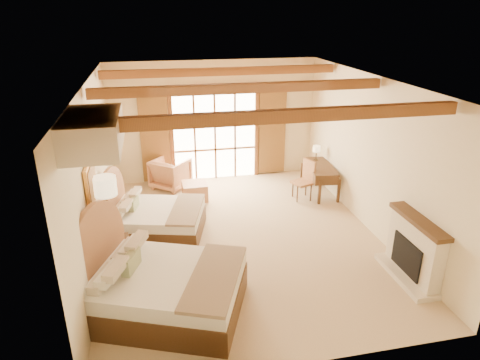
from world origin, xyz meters
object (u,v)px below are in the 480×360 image
object	(u,v)px
bed_far	(149,218)
nightstand	(118,256)
desk	(319,178)
bed_near	(155,287)
armchair	(171,173)

from	to	relation	value
bed_far	nightstand	distance (m)	1.36
bed_far	desk	size ratio (longest dim) A/B	1.57
nightstand	desk	xyz separation A→B (m)	(4.84, 2.54, 0.10)
desk	bed_near	bearing A→B (deg)	-130.18
bed_far	desk	distance (m)	4.47
armchair	nightstand	bearing A→B (deg)	111.93
bed_near	desk	bearing A→B (deg)	63.81
bed_near	desk	distance (m)	5.70
desk	bed_far	bearing A→B (deg)	-155.44
bed_near	bed_far	distance (m)	2.53
bed_near	armchair	xyz separation A→B (m)	(0.53, 4.97, -0.06)
bed_far	armchair	size ratio (longest dim) A/B	2.61
bed_near	bed_far	xyz separation A→B (m)	(-0.06, 2.53, -0.08)
nightstand	armchair	distance (m)	3.86
nightstand	armchair	bearing A→B (deg)	57.90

